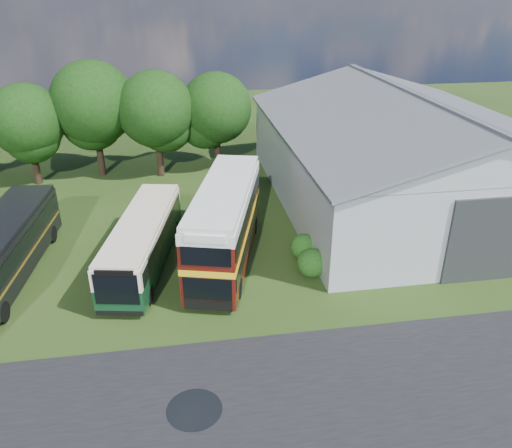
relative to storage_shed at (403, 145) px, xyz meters
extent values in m
plane|color=#203812|center=(-15.00, -15.98, -4.17)|extent=(120.00, 120.00, 0.00)
cube|color=black|center=(-12.00, -18.98, -4.17)|extent=(60.00, 8.00, 0.02)
cylinder|color=black|center=(-16.50, -18.98, -4.17)|extent=(2.20, 2.20, 0.01)
cube|color=gray|center=(0.00, 0.02, -1.42)|extent=(18.00, 24.00, 5.50)
cube|color=#2D3033|center=(0.00, -12.06, -1.67)|extent=(5.20, 0.18, 5.00)
cylinder|color=black|center=(-28.00, 7.52, -2.64)|extent=(0.56, 0.56, 3.06)
sphere|color=black|center=(-28.00, 7.52, 1.10)|extent=(5.78, 5.78, 5.78)
cylinder|color=black|center=(-23.00, 8.82, -2.37)|extent=(0.56, 0.56, 3.60)
sphere|color=black|center=(-23.00, 8.82, 2.03)|extent=(6.80, 6.80, 6.80)
cylinder|color=black|center=(-18.00, 7.82, -2.51)|extent=(0.56, 0.56, 3.31)
sphere|color=black|center=(-18.00, 7.82, 1.54)|extent=(6.26, 6.26, 6.26)
cylinder|color=black|center=(-13.00, 8.62, -2.58)|extent=(0.56, 0.56, 3.17)
sphere|color=black|center=(-13.00, 8.62, 1.29)|extent=(5.98, 5.98, 5.98)
sphere|color=#194714|center=(-9.40, -9.98, -4.17)|extent=(1.70, 1.70, 1.70)
sphere|color=#194714|center=(-9.40, -7.98, -4.17)|extent=(1.60, 1.60, 1.60)
cube|color=#0D331B|center=(-18.78, -7.36, -2.52)|extent=(4.54, 11.14, 2.70)
cube|color=#47100A|center=(-14.02, -7.59, -1.61)|extent=(5.67, 11.48, 4.45)
cube|color=black|center=(-26.30, -7.53, -2.36)|extent=(3.71, 12.08, 2.96)
camera|label=1|loc=(-16.41, -33.50, 10.89)|focal=35.00mm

